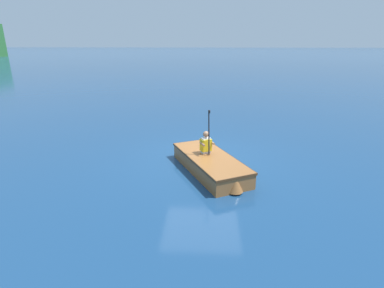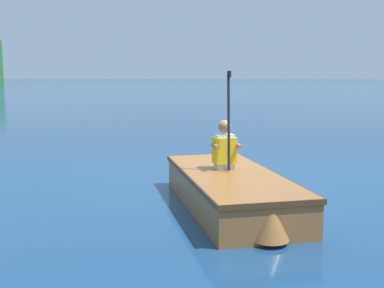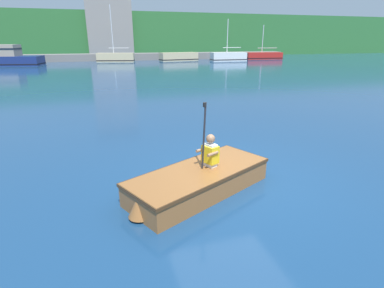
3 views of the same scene
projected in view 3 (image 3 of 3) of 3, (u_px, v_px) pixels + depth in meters
name	position (u px, v px, depth m)	size (l,w,h in m)	color
ground_plane	(236.00, 180.00, 6.24)	(300.00, 300.00, 0.00)	navy
shoreline_ridge	(111.00, 35.00, 55.45)	(120.00, 20.00, 6.87)	#2D6B33
waterfront_office_block_center	(108.00, 15.00, 48.36)	(7.08, 8.79, 12.94)	gray
marina_dock	(118.00, 57.00, 40.78)	(49.22, 2.40, 0.90)	slate
moored_boat_dock_west_end	(6.00, 58.00, 32.90)	(8.00, 4.04, 2.20)	navy
moored_boat_dock_west_inner	(228.00, 57.00, 39.71)	(4.73, 1.82, 5.19)	white
moored_boat_dock_center_near	(116.00, 57.00, 38.12)	(4.86, 2.45, 6.73)	#CCB789
moored_boat_dock_center_far	(179.00, 57.00, 40.09)	(5.31, 2.45, 1.06)	#CCB789
moored_boat_dock_east_inner	(263.00, 56.00, 43.40)	(5.46, 2.18, 4.64)	red
rowboat_foreground	(198.00, 180.00, 5.67)	(3.07, 2.29, 0.45)	#935B2D
person_paddler	(210.00, 152.00, 5.72)	(0.43, 0.43, 1.27)	silver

